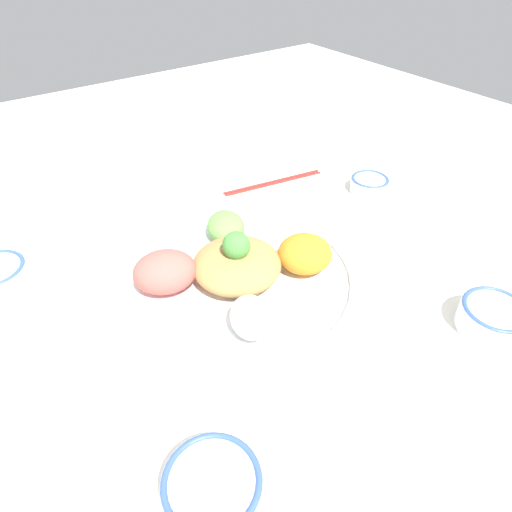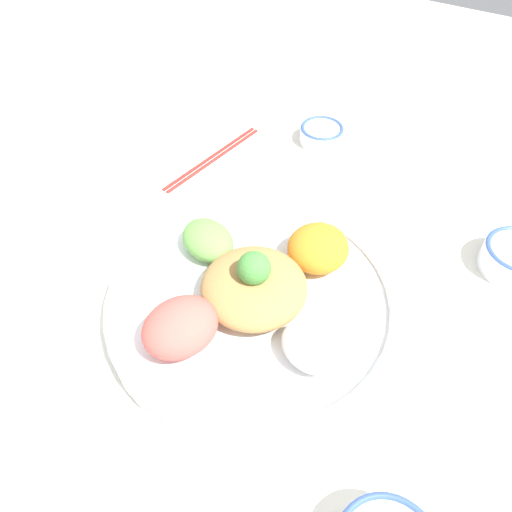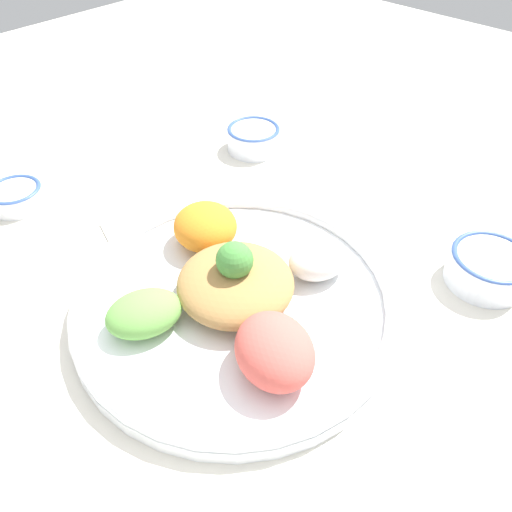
% 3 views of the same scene
% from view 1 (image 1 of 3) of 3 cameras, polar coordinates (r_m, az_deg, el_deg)
% --- Properties ---
extents(ground_plane, '(2.40, 2.40, 0.00)m').
position_cam_1_polar(ground_plane, '(0.69, -2.05, -6.32)').
color(ground_plane, silver).
extents(salad_platter, '(0.41, 0.41, 0.11)m').
position_cam_1_polar(salad_platter, '(0.70, -2.59, -2.34)').
color(salad_platter, white).
rests_on(salad_platter, ground_plane).
extents(sauce_bowl_red, '(0.10, 0.10, 0.04)m').
position_cam_1_polar(sauce_bowl_red, '(0.72, 29.02, -7.10)').
color(sauce_bowl_red, white).
rests_on(sauce_bowl_red, ground_plane).
extents(sauce_bowl_dark, '(0.08, 0.08, 0.03)m').
position_cam_1_polar(sauce_bowl_dark, '(0.99, 14.87, 9.30)').
color(sauce_bowl_dark, white).
rests_on(sauce_bowl_dark, ground_plane).
extents(rice_bowl_plain, '(0.10, 0.10, 0.05)m').
position_cam_1_polar(rice_bowl_plain, '(0.50, -5.78, -28.49)').
color(rice_bowl_plain, white).
rests_on(rice_bowl_plain, ground_plane).
extents(side_serving_bowl, '(0.19, 0.19, 0.07)m').
position_cam_1_polar(side_serving_bowl, '(0.94, -26.52, 6.33)').
color(side_serving_bowl, silver).
rests_on(side_serving_bowl, ground_plane).
extents(chopsticks_pair_near, '(0.06, 0.24, 0.01)m').
position_cam_1_polar(chopsticks_pair_near, '(0.99, 2.34, 9.88)').
color(chopsticks_pair_near, red).
rests_on(chopsticks_pair_near, ground_plane).
extents(serving_spoon_main, '(0.06, 0.13, 0.01)m').
position_cam_1_polar(serving_spoon_main, '(0.87, 11.68, 4.13)').
color(serving_spoon_main, beige).
rests_on(serving_spoon_main, ground_plane).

